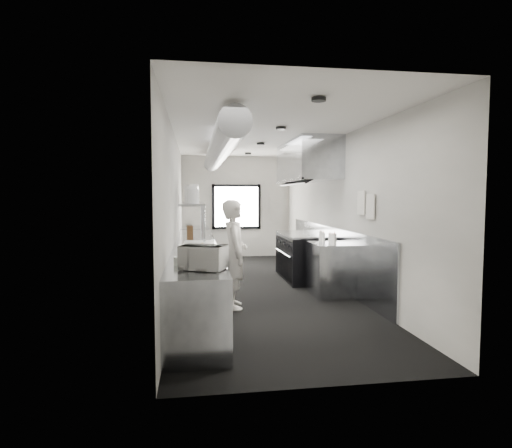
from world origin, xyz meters
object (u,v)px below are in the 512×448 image
object	(u,v)px
knife_block	(190,233)
prep_counter	(196,271)
plate_stack_c	(192,195)
squeeze_bottle_e	(321,236)
pass_shelf	(193,204)
far_work_table	(195,245)
plate_stack_d	(193,193)
squeeze_bottle_c	(330,238)
plate_stack_a	(193,196)
deli_tub_b	(186,262)
line_cook	(235,254)
squeeze_bottle_d	(323,237)
cutting_board	(199,243)
squeeze_bottle_a	(335,239)
deli_tub_a	(179,261)
small_plate	(202,249)
exhaust_hood	(307,162)
plate_stack_b	(191,194)
microwave	(203,257)
range	(303,256)
squeeze_bottle_b	(332,239)
bottle_station	(331,269)

from	to	relation	value
knife_block	prep_counter	bearing A→B (deg)	-86.46
plate_stack_c	squeeze_bottle_e	size ratio (longest dim) A/B	1.76
pass_shelf	plate_stack_c	size ratio (longest dim) A/B	9.56
far_work_table	plate_stack_d	xyz separation A→B (m)	(-0.04, -1.37, 1.31)
squeeze_bottle_c	pass_shelf	bearing A→B (deg)	143.68
plate_stack_a	plate_stack_d	xyz separation A→B (m)	(-0.00, 1.53, 0.06)
deli_tub_b	plate_stack_a	size ratio (longest dim) A/B	0.50
squeeze_bottle_e	line_cook	bearing A→B (deg)	-152.22
knife_block	squeeze_bottle_c	bearing A→B (deg)	-25.92
squeeze_bottle_e	squeeze_bottle_d	bearing A→B (deg)	-89.41
cutting_board	squeeze_bottle_a	bearing A→B (deg)	-14.20
plate_stack_a	squeeze_bottle_e	world-z (taller)	plate_stack_a
deli_tub_a	small_plate	size ratio (longest dim) A/B	0.79
exhaust_hood	squeeze_bottle_d	world-z (taller)	exhaust_hood
cutting_board	squeeze_bottle_d	size ratio (longest dim) A/B	3.93
knife_block	plate_stack_a	size ratio (longest dim) A/B	0.97
plate_stack_c	deli_tub_a	bearing A→B (deg)	-92.03
plate_stack_a	plate_stack_b	distance (m)	0.35
pass_shelf	small_plate	xyz separation A→B (m)	(0.14, -2.23, -0.63)
exhaust_hood	squeeze_bottle_e	bearing A→B (deg)	-91.81
microwave	cutting_board	xyz separation A→B (m)	(-0.03, 2.49, -0.12)
deli_tub_b	prep_counter	bearing A→B (deg)	86.87
range	cutting_board	size ratio (longest dim) A/B	2.45
line_cook	cutting_board	xyz separation A→B (m)	(-0.53, 0.83, 0.09)
line_cook	plate_stack_c	xyz separation A→B (m)	(-0.65, 2.39, 0.90)
knife_block	deli_tub_b	bearing A→B (deg)	-94.23
range	plate_stack_b	size ratio (longest dim) A/B	4.76
prep_counter	plate_stack_b	bearing A→B (deg)	93.35
far_work_table	small_plate	xyz separation A→B (m)	(0.10, -4.43, 0.46)
far_work_table	squeeze_bottle_e	xyz separation A→B (m)	(2.21, -3.59, 0.54)
line_cook	squeeze_bottle_e	bearing A→B (deg)	-62.48
prep_counter	deli_tub_b	world-z (taller)	deli_tub_b
line_cook	squeeze_bottle_b	distance (m)	1.71
deli_tub_a	squeeze_bottle_c	bearing A→B (deg)	37.11
line_cook	plate_stack_b	size ratio (longest dim) A/B	4.90
squeeze_bottle_c	prep_counter	bearing A→B (deg)	174.86
microwave	plate_stack_c	xyz separation A→B (m)	(-0.14, 4.05, 0.69)
prep_counter	cutting_board	distance (m)	0.47
knife_block	plate_stack_d	distance (m)	1.74
bottle_station	squeeze_bottle_a	xyz separation A→B (m)	(-0.03, -0.27, 0.55)
cutting_board	plate_stack_d	xyz separation A→B (m)	(-0.09, 2.24, 0.85)
prep_counter	squeeze_bottle_d	xyz separation A→B (m)	(2.21, -0.04, 0.53)
deli_tub_b	knife_block	size ratio (longest dim) A/B	0.52
prep_counter	plate_stack_c	size ratio (longest dim) A/B	19.11
plate_stack_c	bottle_station	bearing A→B (deg)	-38.03
plate_stack_b	squeeze_bottle_a	xyz separation A→B (m)	(2.33, -1.62, -0.74)
range	plate_stack_b	distance (m)	2.59
squeeze_bottle_d	prep_counter	bearing A→B (deg)	178.85
far_work_table	plate_stack_d	size ratio (longest dim) A/B	3.08
line_cook	plate_stack_a	xyz separation A→B (m)	(-0.62, 1.55, 0.88)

